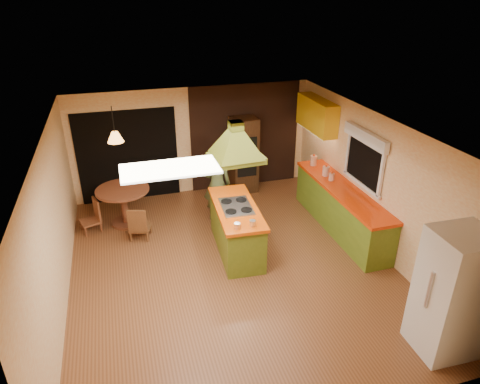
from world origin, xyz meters
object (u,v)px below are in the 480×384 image
object	(u,v)px
kitchen_island	(236,228)
wall_oven	(243,155)
dining_table	(124,199)
man	(217,185)
refrigerator	(452,294)
canister_large	(314,161)

from	to	relation	value
kitchen_island	wall_oven	distance (m)	2.68
dining_table	man	bearing A→B (deg)	-10.22
man	dining_table	distance (m)	1.93
man	wall_oven	world-z (taller)	wall_oven
kitchen_island	refrigerator	world-z (taller)	refrigerator
man	refrigerator	size ratio (longest dim) A/B	0.88
kitchen_island	refrigerator	size ratio (longest dim) A/B	1.03
man	canister_large	distance (m)	2.24
wall_oven	dining_table	world-z (taller)	wall_oven
kitchen_island	canister_large	distance (m)	2.65
kitchen_island	wall_oven	bearing A→B (deg)	73.85
kitchen_island	refrigerator	xyz separation A→B (m)	(2.02, -3.11, 0.44)
man	canister_large	world-z (taller)	man
wall_oven	canister_large	world-z (taller)	wall_oven
man	wall_oven	bearing A→B (deg)	-115.68
refrigerator	man	bearing A→B (deg)	117.32
refrigerator	wall_oven	bearing A→B (deg)	103.36
refrigerator	dining_table	size ratio (longest dim) A/B	1.69
dining_table	canister_large	xyz separation A→B (m)	(4.11, -0.21, 0.46)
dining_table	canister_large	bearing A→B (deg)	-2.95
man	canister_large	bearing A→B (deg)	-164.76
man	refrigerator	xyz separation A→B (m)	(2.07, -4.37, 0.11)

